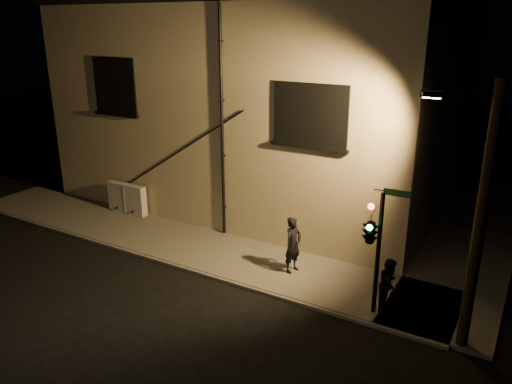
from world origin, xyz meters
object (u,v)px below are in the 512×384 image
Objects in this scene: pedestrian_a at (293,245)px; traffic_signal at (371,230)px; pedestrian_b at (390,285)px; utility_cabinet at (127,198)px; streetlamp_pole at (477,213)px.

traffic_signal is at bearing -98.74° from pedestrian_a.
pedestrian_b is (3.34, -0.68, -0.15)m from pedestrian_a.
utility_cabinet is 1.24× the size of pedestrian_b.
streetlamp_pole reaches higher than pedestrian_b.
traffic_signal is (11.24, -2.31, 1.84)m from utility_cabinet.
pedestrian_a reaches higher than utility_cabinet.
pedestrian_b reaches higher than utility_cabinet.
pedestrian_b is 0.42× the size of traffic_signal.
pedestrian_b is 0.23× the size of streetlamp_pole.
streetlamp_pole reaches higher than pedestrian_a.
pedestrian_a is at bearing -8.02° from utility_cabinet.
utility_cabinet is 1.03× the size of pedestrian_a.
streetlamp_pole is (2.48, -0.12, 1.00)m from traffic_signal.
utility_cabinet is 0.52× the size of traffic_signal.
streetlamp_pole reaches higher than utility_cabinet.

